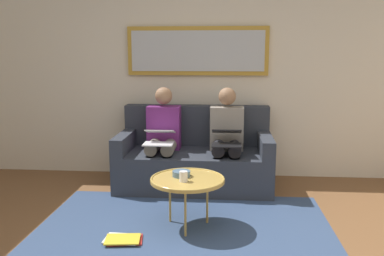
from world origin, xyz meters
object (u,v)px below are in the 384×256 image
at_px(laptop_black, 227,137).
at_px(magazine_stack, 123,239).
at_px(bowl, 181,174).
at_px(laptop_white, 159,137).
at_px(framed_mirror, 198,51).
at_px(cup, 184,176).
at_px(person_left, 227,135).
at_px(person_right, 163,134).
at_px(couch, 195,158).
at_px(coffee_table, 187,180).

distance_m(laptop_black, magazine_stack, 1.62).
xyz_separation_m(bowl, laptop_white, (0.33, -0.84, 0.16)).
bearing_deg(framed_mirror, laptop_black, 117.82).
distance_m(cup, person_left, 1.29).
bearing_deg(laptop_white, bowl, 111.46).
relative_size(person_left, person_right, 1.00).
relative_size(bowl, person_right, 0.14).
distance_m(cup, person_right, 1.29).
bearing_deg(couch, laptop_white, 40.40).
bearing_deg(person_left, laptop_white, 18.39).
relative_size(couch, coffee_table, 2.67).
relative_size(cup, laptop_white, 0.26).
xyz_separation_m(cup, laptop_white, (0.37, -0.99, 0.14)).
relative_size(framed_mirror, laptop_black, 4.43).
distance_m(coffee_table, laptop_white, 1.01).
bearing_deg(laptop_black, bowl, 64.91).
height_order(bowl, laptop_black, laptop_black).
height_order(couch, person_left, person_left).
bearing_deg(magazine_stack, couch, -106.97).
bearing_deg(framed_mirror, laptop_white, 62.46).
bearing_deg(couch, laptop_black, 140.36).
bearing_deg(coffee_table, framed_mirror, -89.04).
bearing_deg(laptop_black, coffee_table, 69.73).
relative_size(couch, bowl, 10.96).
height_order(couch, framed_mirror, framed_mirror).
height_order(coffee_table, person_right, person_right).
bearing_deg(bowl, coffee_table, 133.47).
bearing_deg(person_right, coffee_table, 108.83).
xyz_separation_m(couch, person_left, (-0.36, 0.07, 0.30)).
relative_size(coffee_table, cup, 7.24).
bearing_deg(person_right, bowl, 106.97).
xyz_separation_m(framed_mirror, laptop_white, (0.36, 0.70, -0.92)).
height_order(couch, magazine_stack, couch).
bearing_deg(person_right, framed_mirror, -128.60).
relative_size(person_right, laptop_white, 3.25).
distance_m(framed_mirror, bowl, 1.88).
xyz_separation_m(coffee_table, cup, (0.02, 0.08, 0.06)).
bearing_deg(couch, person_right, 10.54).
bearing_deg(person_right, laptop_white, 90.00).
distance_m(couch, bowl, 1.16).
bearing_deg(person_right, magazine_stack, 85.83).
height_order(person_right, magazine_stack, person_right).
relative_size(laptop_white, magazine_stack, 1.08).
bearing_deg(person_left, framed_mirror, -51.40).
relative_size(coffee_table, magazine_stack, 2.00).
bearing_deg(laptop_black, cup, 70.10).
bearing_deg(coffee_table, couch, -88.73).
xyz_separation_m(couch, framed_mirror, (0.00, -0.39, 1.24)).
height_order(coffee_table, magazine_stack, coffee_table).
relative_size(laptop_black, laptop_white, 1.10).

